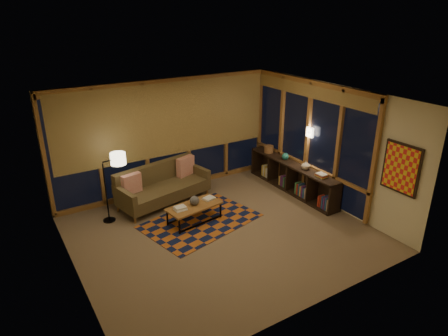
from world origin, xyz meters
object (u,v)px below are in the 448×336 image
sofa (164,186)px  floor_lamp (106,189)px  bookshelf (292,177)px  coffee_table (194,213)px

sofa → floor_lamp: floor_lamp is taller
sofa → bookshelf: bearing=-31.2°
bookshelf → coffee_table: bearing=-177.7°
sofa → coffee_table: 1.17m
floor_lamp → bookshelf: floor_lamp is taller
sofa → floor_lamp: bearing=174.7°
sofa → coffee_table: (0.18, -1.13, -0.24)m
coffee_table → floor_lamp: (-1.51, 0.98, 0.53)m
bookshelf → sofa: bearing=160.6°
bookshelf → floor_lamp: bearing=168.4°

